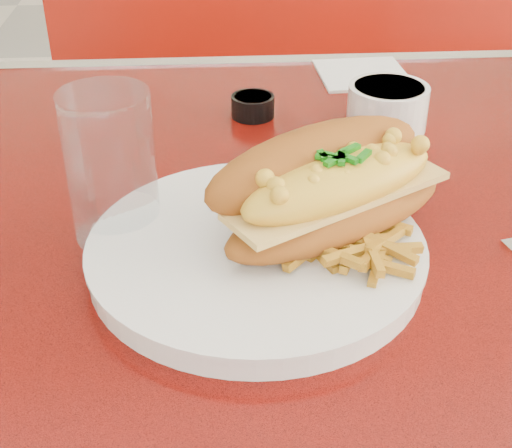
{
  "coord_description": "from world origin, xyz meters",
  "views": [
    {
      "loc": [
        -0.24,
        -0.61,
        1.13
      ],
      "look_at": [
        -0.21,
        -0.11,
        0.81
      ],
      "focal_mm": 50.0,
      "sensor_mm": 36.0,
      "label": 1
    }
  ],
  "objects": [
    {
      "name": "diner_table",
      "position": [
        0.0,
        0.0,
        0.61
      ],
      "size": [
        1.23,
        0.83,
        0.77
      ],
      "color": "#B6140B",
      "rests_on": "ground"
    },
    {
      "name": "booth_bench_far",
      "position": [
        0.0,
        0.81,
        0.29
      ],
      "size": [
        1.2,
        0.51,
        0.9
      ],
      "color": "maroon",
      "rests_on": "ground"
    },
    {
      "name": "dinner_plate",
      "position": [
        -0.21,
        -0.11,
        0.78
      ],
      "size": [
        0.34,
        0.34,
        0.02
      ],
      "rotation": [
        0.0,
        0.0,
        0.2
      ],
      "color": "white",
      "rests_on": "diner_table"
    },
    {
      "name": "mac_hoagie",
      "position": [
        -0.15,
        -0.09,
        0.83
      ],
      "size": [
        0.25,
        0.21,
        0.1
      ],
      "rotation": [
        0.0,
        0.0,
        0.52
      ],
      "color": "#995218",
      "rests_on": "dinner_plate"
    },
    {
      "name": "fries_pile",
      "position": [
        -0.14,
        -0.12,
        0.8
      ],
      "size": [
        0.12,
        0.11,
        0.03
      ],
      "primitive_type": null,
      "rotation": [
        0.0,
        0.0,
        -0.26
      ],
      "color": "gold",
      "rests_on": "dinner_plate"
    },
    {
      "name": "fork",
      "position": [
        -0.15,
        -0.07,
        0.79
      ],
      "size": [
        0.07,
        0.15,
        0.0
      ],
      "rotation": [
        0.0,
        0.0,
        1.95
      ],
      "color": "silver",
      "rests_on": "dinner_plate"
    },
    {
      "name": "gravy_ramekin",
      "position": [
        -0.04,
        0.16,
        0.8
      ],
      "size": [
        0.11,
        0.11,
        0.05
      ],
      "rotation": [
        0.0,
        0.0,
        -0.15
      ],
      "color": "white",
      "rests_on": "diner_table"
    },
    {
      "name": "sauce_cup_left",
      "position": [
        -0.19,
        0.2,
        0.78
      ],
      "size": [
        0.06,
        0.06,
        0.03
      ],
      "rotation": [
        0.0,
        0.0,
        -0.18
      ],
      "color": "black",
      "rests_on": "diner_table"
    },
    {
      "name": "water_tumbler",
      "position": [
        -0.33,
        -0.05,
        0.84
      ],
      "size": [
        0.1,
        0.1,
        0.14
      ],
      "primitive_type": "cylinder",
      "rotation": [
        0.0,
        0.0,
        0.43
      ],
      "color": "#C1E7F9",
      "rests_on": "diner_table"
    },
    {
      "name": "paper_napkin",
      "position": [
        -0.03,
        0.33,
        0.77
      ],
      "size": [
        0.13,
        0.13,
        0.0
      ],
      "primitive_type": "cube",
      "rotation": [
        0.0,
        0.0,
        0.05
      ],
      "color": "white",
      "rests_on": "diner_table"
    }
  ]
}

